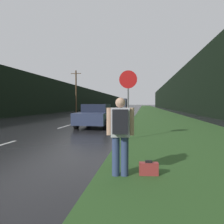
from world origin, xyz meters
The scene contains 11 objects.
grass_verge centered at (7.09, 40.00, 0.01)m, with size 6.00×240.00×0.02m, color #2D5123.
lane_stripe_c centered at (0.00, 12.92, 0.00)m, with size 0.12×3.00×0.01m, color silver.
lane_stripe_d centered at (0.00, 19.92, 0.00)m, with size 0.12×3.00×0.01m, color silver.
treeline_far_side centered at (-10.09, 50.00, 2.72)m, with size 2.00×140.00×5.44m, color black.
treeline_near_side centered at (13.09, 50.00, 4.06)m, with size 2.00×140.00×8.11m, color black.
utility_pole_far centered at (-6.26, 32.94, 3.69)m, with size 1.80×0.24×7.13m.
stop_sign centered at (4.44, 8.41, 1.79)m, with size 0.74×0.07×2.85m.
hitchhiker_with_backpack centered at (4.61, 4.14, 0.93)m, with size 0.56×0.43×1.61m.
suitcase centered at (5.18, 4.29, 0.15)m, with size 0.40×0.17×0.32m.
car_passing_near centered at (2.04, 12.79, 0.73)m, with size 1.93×4.28×1.46m.
delivery_truck centered at (-2.04, 73.74, 1.77)m, with size 2.50×8.14×3.35m.
Camera 1 is at (5.05, 0.18, 1.48)m, focal length 32.00 mm.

